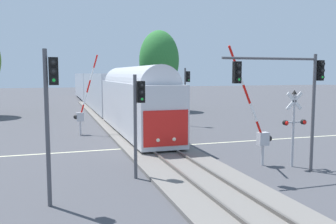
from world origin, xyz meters
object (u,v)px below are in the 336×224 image
object	(u,v)px
crossing_gate_far	(82,110)
traffic_signal_median	(138,109)
elm_centre_background	(159,61)
crossing_signal_mast	(294,120)
crossing_gate_near	(260,128)
traffic_signal_near_left	(50,102)
traffic_signal_near_right	(290,83)
traffic_signal_far_side	(187,87)
commuter_train	(101,90)

from	to	relation	value
crossing_gate_far	traffic_signal_median	size ratio (longest dim) A/B	1.32
crossing_gate_far	elm_centre_background	xyz separation A→B (m)	(11.30, 16.51, 4.59)
traffic_signal_median	crossing_signal_mast	bearing A→B (deg)	-2.78
crossing_gate_near	crossing_gate_far	size ratio (longest dim) A/B	0.99
traffic_signal_median	traffic_signal_near_left	bearing A→B (deg)	-146.60
traffic_signal_near_left	traffic_signal_median	size ratio (longest dim) A/B	1.19
crossing_signal_mast	traffic_signal_near_right	world-z (taller)	traffic_signal_near_right
crossing_signal_mast	elm_centre_background	xyz separation A→B (m)	(1.53, 30.32, 4.13)
crossing_signal_mast	traffic_signal_median	world-z (taller)	traffic_signal_median
traffic_signal_near_left	traffic_signal_near_right	bearing A→B (deg)	5.72
crossing_gate_near	traffic_signal_near_left	xyz separation A→B (m)	(-10.49, -2.87, 1.85)
traffic_signal_far_side	traffic_signal_near_left	xyz separation A→B (m)	(-12.08, -18.13, 0.24)
elm_centre_background	traffic_signal_median	bearing A→B (deg)	-108.03
crossing_gate_near	traffic_signal_far_side	size ratio (longest dim) A/B	1.16
crossing_gate_far	traffic_signal_median	xyz separation A→B (m)	(1.56, -13.42, 1.24)
traffic_signal_far_side	elm_centre_background	xyz separation A→B (m)	(1.51, 14.33, 2.98)
traffic_signal_far_side	elm_centre_background	world-z (taller)	elm_centre_background
commuter_train	elm_centre_background	world-z (taller)	elm_centre_background
crossing_gate_far	traffic_signal_near_right	xyz separation A→B (m)	(8.68, -14.85, 2.43)
commuter_train	crossing_signal_mast	bearing A→B (deg)	-80.53
crossing_gate_near	elm_centre_background	world-z (taller)	elm_centre_background
crossing_signal_mast	commuter_train	bearing A→B (deg)	99.47
crossing_gate_near	traffic_signal_median	xyz separation A→B (m)	(-6.64, -0.34, 1.24)
crossing_gate_far	traffic_signal_near_right	bearing A→B (deg)	-59.71
traffic_signal_near_left	elm_centre_background	distance (m)	35.30
elm_centre_background	crossing_signal_mast	bearing A→B (deg)	-92.88
commuter_train	crossing_signal_mast	size ratio (longest dim) A/B	15.41
crossing_signal_mast	crossing_gate_far	xyz separation A→B (m)	(-9.77, 13.81, -0.45)
commuter_train	traffic_signal_median	xyz separation A→B (m)	(-2.59, -33.35, 0.54)
traffic_signal_near_left	traffic_signal_median	bearing A→B (deg)	33.40
commuter_train	traffic_signal_median	distance (m)	33.45
crossing_gate_near	crossing_gate_far	bearing A→B (deg)	122.09
elm_centre_background	crossing_gate_near	bearing A→B (deg)	-95.98
crossing_gate_far	traffic_signal_near_left	distance (m)	16.22
crossing_gate_far	traffic_signal_near_left	size ratio (longest dim) A/B	1.11
crossing_signal_mast	crossing_gate_far	size ratio (longest dim) A/B	0.63
crossing_gate_far	traffic_signal_far_side	size ratio (longest dim) A/B	1.18
elm_centre_background	traffic_signal_far_side	bearing A→B (deg)	-96.01
traffic_signal_median	commuter_train	bearing A→B (deg)	85.56
crossing_gate_near	traffic_signal_near_right	xyz separation A→B (m)	(0.47, -1.77, 2.43)
commuter_train	traffic_signal_near_left	bearing A→B (deg)	-100.16
crossing_gate_near	traffic_signal_near_left	size ratio (longest dim) A/B	1.09
traffic_signal_far_side	traffic_signal_median	bearing A→B (deg)	-117.82
crossing_gate_far	traffic_signal_median	bearing A→B (deg)	-83.37
traffic_signal_near_left	crossing_gate_near	bearing A→B (deg)	15.32
traffic_signal_far_side	elm_centre_background	distance (m)	14.71
traffic_signal_near_right	commuter_train	bearing A→B (deg)	97.41
crossing_gate_near	elm_centre_background	size ratio (longest dim) A/B	0.60
commuter_train	crossing_gate_near	distance (m)	33.26
crossing_gate_near	traffic_signal_far_side	xyz separation A→B (m)	(1.59, 15.26, 1.61)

